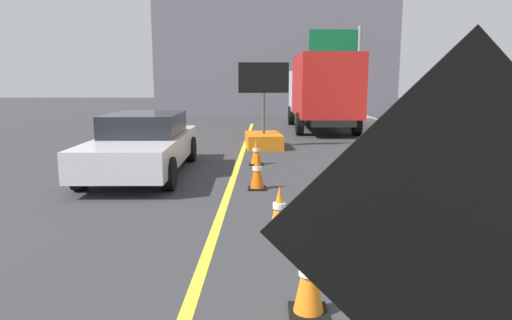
{
  "coord_description": "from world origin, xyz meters",
  "views": [
    {
      "loc": [
        0.74,
        1.08,
        2.13
      ],
      "look_at": [
        0.61,
        6.4,
        1.2
      ],
      "focal_mm": 32.07,
      "sensor_mm": 36.0,
      "label": 1
    }
  ],
  "objects_px": {
    "box_truck": "(322,90)",
    "traffic_cone_near_sign": "(309,277)",
    "roadwork_sign": "(459,243)",
    "traffic_cone_mid_lane": "(279,209)",
    "pickup_car": "(144,143)",
    "traffic_cone_far_lane": "(257,171)",
    "arrow_board_trailer": "(263,133)",
    "traffic_cone_curbside": "(256,152)",
    "highway_guide_sign": "(344,56)"
  },
  "relations": [
    {
      "from": "highway_guide_sign",
      "to": "traffic_cone_far_lane",
      "type": "distance_m",
      "value": 16.94
    },
    {
      "from": "arrow_board_trailer",
      "to": "pickup_car",
      "type": "distance_m",
      "value": 5.09
    },
    {
      "from": "traffic_cone_curbside",
      "to": "highway_guide_sign",
      "type": "bearing_deg",
      "value": 71.88
    },
    {
      "from": "box_truck",
      "to": "traffic_cone_far_lane",
      "type": "xyz_separation_m",
      "value": [
        -2.57,
        -11.12,
        -1.38
      ]
    },
    {
      "from": "box_truck",
      "to": "pickup_car",
      "type": "bearing_deg",
      "value": -118.64
    },
    {
      "from": "arrow_board_trailer",
      "to": "roadwork_sign",
      "type": "bearing_deg",
      "value": -86.01
    },
    {
      "from": "pickup_car",
      "to": "traffic_cone_curbside",
      "type": "bearing_deg",
      "value": 24.19
    },
    {
      "from": "pickup_car",
      "to": "traffic_cone_curbside",
      "type": "height_order",
      "value": "pickup_car"
    },
    {
      "from": "highway_guide_sign",
      "to": "traffic_cone_curbside",
      "type": "bearing_deg",
      "value": -108.12
    },
    {
      "from": "arrow_board_trailer",
      "to": "traffic_cone_mid_lane",
      "type": "relative_size",
      "value": 4.02
    },
    {
      "from": "arrow_board_trailer",
      "to": "highway_guide_sign",
      "type": "xyz_separation_m",
      "value": [
        4.23,
        10.28,
        2.94
      ]
    },
    {
      "from": "box_truck",
      "to": "traffic_cone_near_sign",
      "type": "distance_m",
      "value": 16.23
    },
    {
      "from": "highway_guide_sign",
      "to": "traffic_cone_mid_lane",
      "type": "distance_m",
      "value": 19.35
    },
    {
      "from": "box_truck",
      "to": "traffic_cone_curbside",
      "type": "xyz_separation_m",
      "value": [
        -2.65,
        -8.42,
        -1.41
      ]
    },
    {
      "from": "traffic_cone_mid_lane",
      "to": "traffic_cone_curbside",
      "type": "bearing_deg",
      "value": 94.86
    },
    {
      "from": "traffic_cone_far_lane",
      "to": "pickup_car",
      "type": "bearing_deg",
      "value": 150.01
    },
    {
      "from": "box_truck",
      "to": "pickup_car",
      "type": "xyz_separation_m",
      "value": [
        -5.23,
        -9.58,
        -1.04
      ]
    },
    {
      "from": "traffic_cone_curbside",
      "to": "arrow_board_trailer",
      "type": "bearing_deg",
      "value": 87.07
    },
    {
      "from": "roadwork_sign",
      "to": "traffic_cone_far_lane",
      "type": "bearing_deg",
      "value": 97.86
    },
    {
      "from": "arrow_board_trailer",
      "to": "box_truck",
      "type": "distance_m",
      "value": 5.99
    },
    {
      "from": "traffic_cone_curbside",
      "to": "box_truck",
      "type": "bearing_deg",
      "value": 72.52
    },
    {
      "from": "traffic_cone_curbside",
      "to": "roadwork_sign",
      "type": "bearing_deg",
      "value": -83.82
    },
    {
      "from": "roadwork_sign",
      "to": "traffic_cone_curbside",
      "type": "xyz_separation_m",
      "value": [
        -1.06,
        9.76,
        -1.14
      ]
    },
    {
      "from": "roadwork_sign",
      "to": "traffic_cone_far_lane",
      "type": "distance_m",
      "value": 7.22
    },
    {
      "from": "roadwork_sign",
      "to": "pickup_car",
      "type": "height_order",
      "value": "roadwork_sign"
    },
    {
      "from": "pickup_car",
      "to": "arrow_board_trailer",
      "type": "bearing_deg",
      "value": 57.35
    },
    {
      "from": "traffic_cone_mid_lane",
      "to": "traffic_cone_far_lane",
      "type": "distance_m",
      "value": 2.62
    },
    {
      "from": "traffic_cone_far_lane",
      "to": "traffic_cone_curbside",
      "type": "bearing_deg",
      "value": 91.72
    },
    {
      "from": "arrow_board_trailer",
      "to": "traffic_cone_curbside",
      "type": "height_order",
      "value": "arrow_board_trailer"
    },
    {
      "from": "traffic_cone_near_sign",
      "to": "traffic_cone_curbside",
      "type": "distance_m",
      "value": 7.66
    },
    {
      "from": "pickup_car",
      "to": "traffic_cone_mid_lane",
      "type": "distance_m",
      "value": 5.14
    },
    {
      "from": "pickup_car",
      "to": "traffic_cone_far_lane",
      "type": "relative_size",
      "value": 6.83
    },
    {
      "from": "roadwork_sign",
      "to": "traffic_cone_near_sign",
      "type": "distance_m",
      "value": 2.44
    },
    {
      "from": "roadwork_sign",
      "to": "box_truck",
      "type": "bearing_deg",
      "value": 84.99
    },
    {
      "from": "pickup_car",
      "to": "traffic_cone_curbside",
      "type": "distance_m",
      "value": 2.85
    },
    {
      "from": "traffic_cone_far_lane",
      "to": "traffic_cone_curbside",
      "type": "relative_size",
      "value": 1.09
    },
    {
      "from": "pickup_car",
      "to": "traffic_cone_near_sign",
      "type": "distance_m",
      "value": 7.24
    },
    {
      "from": "roadwork_sign",
      "to": "traffic_cone_mid_lane",
      "type": "height_order",
      "value": "roadwork_sign"
    },
    {
      "from": "arrow_board_trailer",
      "to": "traffic_cone_mid_lane",
      "type": "height_order",
      "value": "arrow_board_trailer"
    },
    {
      "from": "highway_guide_sign",
      "to": "traffic_cone_mid_lane",
      "type": "bearing_deg",
      "value": -101.89
    },
    {
      "from": "traffic_cone_near_sign",
      "to": "roadwork_sign",
      "type": "bearing_deg",
      "value": -79.4
    },
    {
      "from": "roadwork_sign",
      "to": "traffic_cone_near_sign",
      "type": "xyz_separation_m",
      "value": [
        -0.4,
        2.13,
        -1.11
      ]
    },
    {
      "from": "roadwork_sign",
      "to": "box_truck",
      "type": "height_order",
      "value": "box_truck"
    },
    {
      "from": "roadwork_sign",
      "to": "traffic_cone_far_lane",
      "type": "xyz_separation_m",
      "value": [
        -0.98,
        7.07,
        -1.11
      ]
    },
    {
      "from": "arrow_board_trailer",
      "to": "traffic_cone_far_lane",
      "type": "distance_m",
      "value": 5.82
    },
    {
      "from": "traffic_cone_near_sign",
      "to": "traffic_cone_curbside",
      "type": "relative_size",
      "value": 1.09
    },
    {
      "from": "arrow_board_trailer",
      "to": "traffic_cone_mid_lane",
      "type": "xyz_separation_m",
      "value": [
        0.29,
        -8.41,
        -0.15
      ]
    },
    {
      "from": "box_truck",
      "to": "traffic_cone_far_lane",
      "type": "relative_size",
      "value": 9.57
    },
    {
      "from": "roadwork_sign",
      "to": "pickup_car",
      "type": "bearing_deg",
      "value": 112.92
    },
    {
      "from": "traffic_cone_far_lane",
      "to": "traffic_cone_curbside",
      "type": "distance_m",
      "value": 2.7
    }
  ]
}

